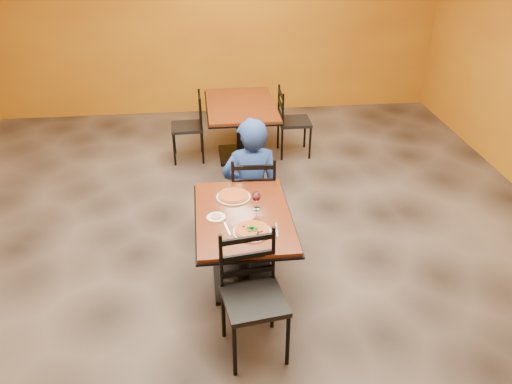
{
  "coord_description": "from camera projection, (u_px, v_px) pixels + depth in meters",
  "views": [
    {
      "loc": [
        -0.31,
        -4.23,
        3.1
      ],
      "look_at": [
        0.13,
        -0.3,
        0.85
      ],
      "focal_mm": 36.38,
      "sensor_mm": 36.0,
      "label": 1
    }
  ],
  "objects": [
    {
      "name": "side_plate",
      "position": [
        216.0,
        217.0,
        4.36
      ],
      "size": [
        0.16,
        0.16,
        0.01
      ],
      "primitive_type": "cylinder",
      "color": "white",
      "rests_on": "table_main"
    },
    {
      "name": "plate_main",
      "position": [
        252.0,
        232.0,
        4.17
      ],
      "size": [
        0.31,
        0.31,
        0.01
      ],
      "primitive_type": "cylinder",
      "color": "white",
      "rests_on": "table_main"
    },
    {
      "name": "table_main",
      "position": [
        244.0,
        233.0,
        4.51
      ],
      "size": [
        0.83,
        1.23,
        0.75
      ],
      "color": "#6B2E10",
      "rests_on": "floor"
    },
    {
      "name": "chair_main_near",
      "position": [
        254.0,
        301.0,
        3.84
      ],
      "size": [
        0.51,
        0.51,
        0.99
      ],
      "primitive_type": null,
      "rotation": [
        0.0,
        0.0,
        0.15
      ],
      "color": "black",
      "rests_on": "floor"
    },
    {
      "name": "chair_second_left",
      "position": [
        187.0,
        127.0,
        6.85
      ],
      "size": [
        0.42,
        0.42,
        0.91
      ],
      "primitive_type": null,
      "rotation": [
        0.0,
        0.0,
        -1.54
      ],
      "color": "black",
      "rests_on": "floor"
    },
    {
      "name": "fork",
      "position": [
        227.0,
        229.0,
        4.22
      ],
      "size": [
        0.05,
        0.19,
        0.0
      ],
      "primitive_type": "cube",
      "rotation": [
        0.0,
        0.0,
        0.18
      ],
      "color": "silver",
      "rests_on": "table_main"
    },
    {
      "name": "wall_back",
      "position": [
        216.0,
        18.0,
        7.92
      ],
      "size": [
        7.0,
        0.01,
        3.0
      ],
      "primitive_type": "cube",
      "color": "#C58215",
      "rests_on": "ground"
    },
    {
      "name": "dip",
      "position": [
        216.0,
        216.0,
        4.36
      ],
      "size": [
        0.09,
        0.09,
        0.01
      ],
      "primitive_type": "cylinder",
      "color": "tan",
      "rests_on": "side_plate"
    },
    {
      "name": "diner",
      "position": [
        251.0,
        174.0,
        5.33
      ],
      "size": [
        0.63,
        0.43,
        1.24
      ],
      "primitive_type": "imported",
      "rotation": [
        0.0,
        0.0,
        3.19
      ],
      "color": "#1B4998",
      "rests_on": "floor"
    },
    {
      "name": "knife",
      "position": [
        277.0,
        229.0,
        4.21
      ],
      "size": [
        0.03,
        0.21,
        0.0
      ],
      "primitive_type": "cube",
      "rotation": [
        0.0,
        0.0,
        -0.09
      ],
      "color": "silver",
      "rests_on": "table_main"
    },
    {
      "name": "pizza_far",
      "position": [
        233.0,
        195.0,
        4.65
      ],
      "size": [
        0.28,
        0.28,
        0.02
      ],
      "primitive_type": "cylinder",
      "color": "#C77026",
      "rests_on": "plate_far"
    },
    {
      "name": "floor",
      "position": [
        240.0,
        251.0,
        5.21
      ],
      "size": [
        7.0,
        8.0,
        0.01
      ],
      "primitive_type": "cube",
      "color": "black",
      "rests_on": "ground"
    },
    {
      "name": "table_second",
      "position": [
        241.0,
        117.0,
        6.87
      ],
      "size": [
        0.92,
        1.36,
        0.75
      ],
      "rotation": [
        0.0,
        0.0,
        0.01
      ],
      "color": "#6B2E10",
      "rests_on": "floor"
    },
    {
      "name": "wine_glass",
      "position": [
        256.0,
        200.0,
        4.44
      ],
      "size": [
        0.08,
        0.08,
        0.18
      ],
      "primitive_type": null,
      "color": "white",
      "rests_on": "table_main"
    },
    {
      "name": "chair_main_far",
      "position": [
        253.0,
        195.0,
        5.24
      ],
      "size": [
        0.46,
        0.46,
        0.97
      ],
      "primitive_type": null,
      "rotation": [
        0.0,
        0.0,
        3.09
      ],
      "color": "black",
      "rests_on": "floor"
    },
    {
      "name": "pizza_main",
      "position": [
        252.0,
        230.0,
        4.17
      ],
      "size": [
        0.28,
        0.28,
        0.02
      ],
      "primitive_type": "cylinder",
      "color": "#99200B",
      "rests_on": "plate_main"
    },
    {
      "name": "plate_far",
      "position": [
        234.0,
        197.0,
        4.66
      ],
      "size": [
        0.31,
        0.31,
        0.01
      ],
      "primitive_type": "cylinder",
      "color": "white",
      "rests_on": "table_main"
    },
    {
      "name": "chair_second_right",
      "position": [
        294.0,
        122.0,
        6.99
      ],
      "size": [
        0.42,
        0.42,
        0.93
      ],
      "primitive_type": null,
      "rotation": [
        0.0,
        0.0,
        1.56
      ],
      "color": "black",
      "rests_on": "floor"
    }
  ]
}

